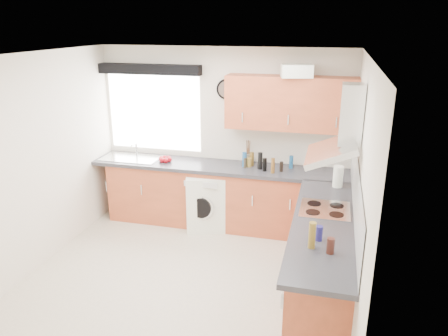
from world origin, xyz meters
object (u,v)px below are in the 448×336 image
(oven, at_px, (322,251))
(upper_cabinets, at_px, (290,103))
(washing_machine, at_px, (206,201))
(extractor_hood, at_px, (342,132))

(oven, xyz_separation_m, upper_cabinets, (-0.55, 1.32, 1.38))
(oven, xyz_separation_m, washing_machine, (-1.65, 1.10, -0.03))
(extractor_hood, xyz_separation_m, upper_cabinets, (-0.65, 1.33, 0.03))
(upper_cabinets, height_order, washing_machine, upper_cabinets)
(oven, bearing_deg, washing_machine, 146.31)
(extractor_hood, bearing_deg, upper_cabinets, 116.13)
(extractor_hood, xyz_separation_m, washing_machine, (-1.75, 1.10, -1.37))
(oven, distance_m, extractor_hood, 1.35)
(oven, bearing_deg, upper_cabinets, 112.54)
(extractor_hood, height_order, washing_machine, extractor_hood)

